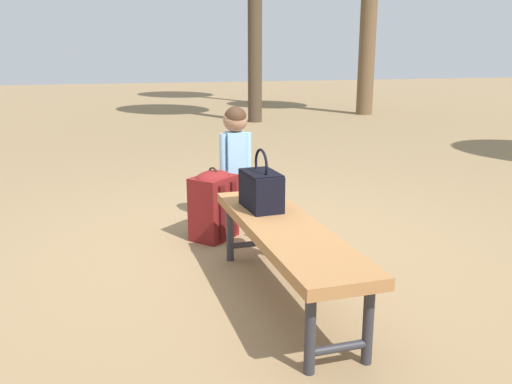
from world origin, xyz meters
name	(u,v)px	position (x,y,z in m)	size (l,w,h in m)	color
ground_plane	(250,249)	(0.00, 0.00, 0.00)	(40.00, 40.00, 0.00)	#8C704C
park_bench	(286,236)	(-0.87, 0.02, 0.39)	(1.61, 0.46, 0.45)	#9E6B3D
handbag	(261,188)	(-0.51, 0.06, 0.58)	(0.33, 0.21, 0.37)	black
child_standing	(235,146)	(0.63, -0.04, 0.64)	(0.19, 0.26, 0.95)	#E5B2C6
backpack_large	(213,203)	(0.30, 0.21, 0.27)	(0.40, 0.40, 0.55)	maroon
backpack_small	(275,223)	(0.10, -0.21, 0.14)	(0.21, 0.20, 0.28)	maroon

